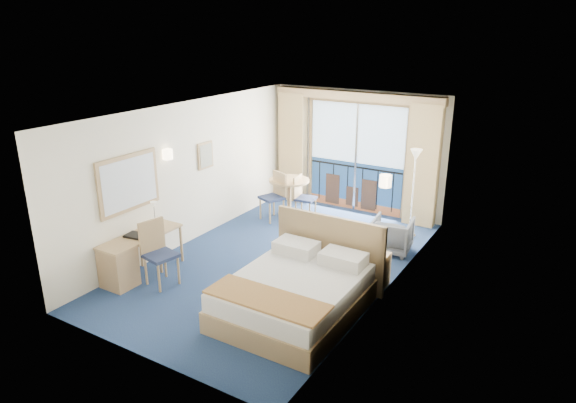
# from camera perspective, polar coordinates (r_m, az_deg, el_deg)

# --- Properties ---
(floor) EXTENTS (6.50, 6.50, 0.00)m
(floor) POSITION_cam_1_polar(r_m,az_deg,el_deg) (9.24, -0.96, -6.68)
(floor) COLOR navy
(floor) RESTS_ON ground
(room_walls) EXTENTS (4.04, 6.54, 2.72)m
(room_walls) POSITION_cam_1_polar(r_m,az_deg,el_deg) (8.62, -1.02, 4.02)
(room_walls) COLOR white
(room_walls) RESTS_ON ground
(balcony_door) EXTENTS (2.36, 0.03, 2.52)m
(balcony_door) POSITION_cam_1_polar(r_m,az_deg,el_deg) (11.54, 7.52, 4.51)
(balcony_door) COLOR navy
(balcony_door) RESTS_ON room_walls
(curtain_left) EXTENTS (0.65, 0.22, 2.55)m
(curtain_left) POSITION_cam_1_polar(r_m,az_deg,el_deg) (12.06, 0.53, 5.97)
(curtain_left) COLOR tan
(curtain_left) RESTS_ON room_walls
(curtain_right) EXTENTS (0.65, 0.22, 2.55)m
(curtain_right) POSITION_cam_1_polar(r_m,az_deg,el_deg) (10.86, 14.76, 3.84)
(curtain_right) COLOR tan
(curtain_right) RESTS_ON room_walls
(pelmet) EXTENTS (3.80, 0.25, 0.18)m
(pelmet) POSITION_cam_1_polar(r_m,az_deg,el_deg) (11.16, 7.63, 11.54)
(pelmet) COLOR tan
(pelmet) RESTS_ON room_walls
(mirror) EXTENTS (0.05, 1.25, 0.95)m
(mirror) POSITION_cam_1_polar(r_m,az_deg,el_deg) (8.82, -17.26, 1.97)
(mirror) COLOR tan
(mirror) RESTS_ON room_walls
(wall_print) EXTENTS (0.04, 0.42, 0.52)m
(wall_print) POSITION_cam_1_polar(r_m,az_deg,el_deg) (10.15, -9.15, 5.08)
(wall_print) COLOR tan
(wall_print) RESTS_ON room_walls
(sconce_left) EXTENTS (0.18, 0.18, 0.18)m
(sconce_left) POSITION_cam_1_polar(r_m,az_deg,el_deg) (9.32, -13.23, 5.14)
(sconce_left) COLOR #F9DFAE
(sconce_left) RESTS_ON room_walls
(sconce_right) EXTENTS (0.18, 0.18, 0.18)m
(sconce_right) POSITION_cam_1_polar(r_m,az_deg,el_deg) (7.64, 10.78, 2.26)
(sconce_right) COLOR #F9DFAE
(sconce_right) RESTS_ON room_walls
(bed) EXTENTS (1.88, 2.23, 1.18)m
(bed) POSITION_cam_1_polar(r_m,az_deg,el_deg) (7.58, 0.99, -10.03)
(bed) COLOR tan
(bed) RESTS_ON ground
(nightstand) EXTENTS (0.42, 0.40, 0.55)m
(nightstand) POSITION_cam_1_polar(r_m,az_deg,el_deg) (8.45, 9.53, -7.46)
(nightstand) COLOR #A07E54
(nightstand) RESTS_ON ground
(phone) EXTENTS (0.20, 0.17, 0.08)m
(phone) POSITION_cam_1_polar(r_m,az_deg,el_deg) (8.35, 9.81, -5.42)
(phone) COLOR white
(phone) RESTS_ON nightstand
(armchair) EXTENTS (0.78, 0.79, 0.65)m
(armchair) POSITION_cam_1_polar(r_m,az_deg,el_deg) (9.71, 11.48, -3.67)
(armchair) COLOR #434951
(armchair) RESTS_ON ground
(floor_lamp) EXTENTS (0.25, 0.25, 1.78)m
(floor_lamp) POSITION_cam_1_polar(r_m,az_deg,el_deg) (10.14, 13.90, 3.28)
(floor_lamp) COLOR silver
(floor_lamp) RESTS_ON ground
(desk) EXTENTS (0.51, 1.50, 0.70)m
(desk) POSITION_cam_1_polar(r_m,az_deg,el_deg) (8.76, -17.81, -6.36)
(desk) COLOR tan
(desk) RESTS_ON ground
(desk_chair) EXTENTS (0.55, 0.54, 1.06)m
(desk_chair) POSITION_cam_1_polar(r_m,az_deg,el_deg) (8.55, -14.34, -5.12)
(desk_chair) COLOR #212B4D
(desk_chair) RESTS_ON ground
(folder) EXTENTS (0.38, 0.31, 0.03)m
(folder) POSITION_cam_1_polar(r_m,az_deg,el_deg) (8.85, -16.53, -3.64)
(folder) COLOR black
(folder) RESTS_ON desk
(desk_lamp) EXTENTS (0.11, 0.11, 0.43)m
(desk_lamp) POSITION_cam_1_polar(r_m,az_deg,el_deg) (9.10, -14.67, -0.78)
(desk_lamp) COLOR silver
(desk_lamp) RESTS_ON desk
(round_table) EXTENTS (0.88, 0.88, 0.80)m
(round_table) POSITION_cam_1_polar(r_m,az_deg,el_deg) (11.30, 0.12, 1.52)
(round_table) COLOR tan
(round_table) RESTS_ON ground
(table_chair_a) EXTENTS (0.46, 0.45, 0.94)m
(table_chair_a) POSITION_cam_1_polar(r_m,az_deg,el_deg) (11.08, 1.58, 0.77)
(table_chair_a) COLOR #212B4D
(table_chair_a) RESTS_ON ground
(table_chair_b) EXTENTS (0.58, 0.59, 1.03)m
(table_chair_b) POSITION_cam_1_polar(r_m,az_deg,el_deg) (11.02, -1.43, 0.94)
(table_chair_b) COLOR #212B4D
(table_chair_b) RESTS_ON ground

